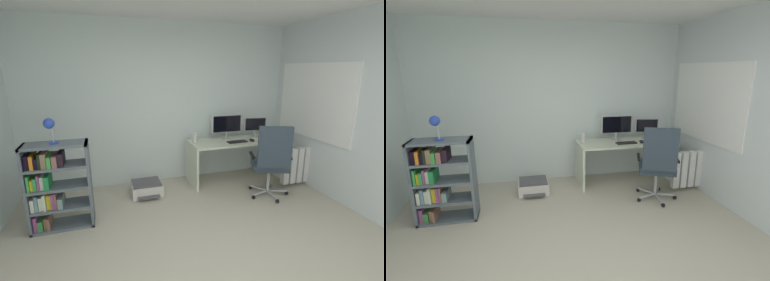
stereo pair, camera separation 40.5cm
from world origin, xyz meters
The scene contains 15 objects.
ground_plane centered at (0.00, 0.00, -0.01)m, with size 4.56×4.90×0.02m, color #BCB3A0.
wall_back centered at (0.00, 2.50, 1.35)m, with size 4.56×0.10×2.71m, color silver.
window_pane centered at (2.27, 1.48, 1.43)m, with size 0.01×1.53×1.12m, color white.
window_frame centered at (2.27, 1.48, 1.43)m, with size 0.02×1.61×1.20m, color white.
desk centered at (1.20, 2.05, 0.55)m, with size 1.67×0.66×0.73m.
monitor_main centered at (1.07, 2.16, 0.99)m, with size 0.55×0.18×0.43m.
monitor_secondary centered at (1.63, 2.16, 0.95)m, with size 0.40×0.18×0.36m.
keyboard centered at (1.16, 1.90, 0.74)m, with size 0.34×0.13×0.02m, color black.
computer_mouse centered at (1.43, 1.89, 0.75)m, with size 0.06×0.10×0.03m, color black.
desktop_speaker centered at (0.46, 2.11, 0.82)m, with size 0.07×0.07×0.17m, color silver.
office_chair centered at (1.37, 1.21, 0.63)m, with size 0.67×0.68×1.16m.
bookshelf centered at (-1.62, 1.33, 0.55)m, with size 0.73×0.33×1.08m.
desk_lamp centered at (-1.58, 1.33, 1.30)m, with size 0.14×0.12×0.30m.
printer centered at (-0.41, 1.93, 0.10)m, with size 0.48×0.51×0.20m.
radiator centered at (2.18, 1.48, 0.36)m, with size 0.77×0.10×0.60m.
Camera 1 is at (-0.96, -2.11, 1.92)m, focal length 25.48 mm.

